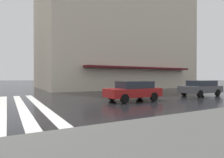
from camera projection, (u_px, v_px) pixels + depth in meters
name	position (u px, v px, depth m)	size (l,w,h in m)	color
ground_plane	(21.00, 118.00, 7.82)	(220.00, 220.00, 0.00)	black
zebra_crossing	(2.00, 107.00, 10.94)	(13.00, 4.50, 0.01)	silver
haussmann_block_corner	(113.00, 33.00, 33.11)	(16.65, 24.23, 19.42)	beige
car_dark_grey	(201.00, 88.00, 17.37)	(1.85, 4.10, 1.41)	#4C4C51
car_red	(133.00, 90.00, 13.66)	(1.85, 4.10, 1.41)	maroon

